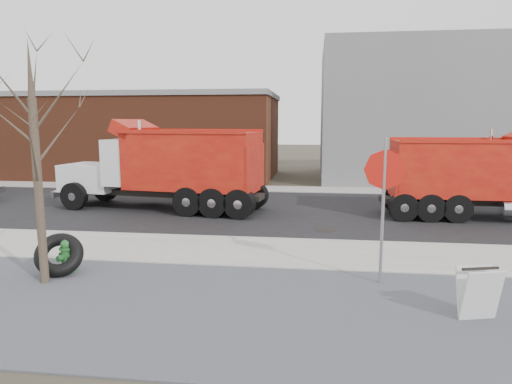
# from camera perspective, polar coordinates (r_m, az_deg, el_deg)

# --- Properties ---
(ground) EXTENTS (120.00, 120.00, 0.00)m
(ground) POSITION_cam_1_polar(r_m,az_deg,el_deg) (12.30, -5.26, -7.83)
(ground) COLOR #383328
(ground) RESTS_ON ground
(gravel_verge) EXTENTS (60.00, 5.00, 0.03)m
(gravel_verge) POSITION_cam_1_polar(r_m,az_deg,el_deg) (9.10, -10.20, -13.91)
(gravel_verge) COLOR slate
(gravel_verge) RESTS_ON ground
(sidewalk) EXTENTS (60.00, 2.50, 0.06)m
(sidewalk) POSITION_cam_1_polar(r_m,az_deg,el_deg) (12.52, -5.01, -7.37)
(sidewalk) COLOR #9E9B93
(sidewalk) RESTS_ON ground
(curb) EXTENTS (60.00, 0.15, 0.11)m
(curb) POSITION_cam_1_polar(r_m,az_deg,el_deg) (13.74, -3.85, -5.79)
(curb) COLOR #9E9B93
(curb) RESTS_ON ground
(road) EXTENTS (60.00, 9.40, 0.02)m
(road) POSITION_cam_1_polar(r_m,az_deg,el_deg) (18.32, -0.97, -2.23)
(road) COLOR black
(road) RESTS_ON ground
(far_sidewalk) EXTENTS (60.00, 2.00, 0.06)m
(far_sidewalk) POSITION_cam_1_polar(r_m,az_deg,el_deg) (23.89, 1.01, 0.40)
(far_sidewalk) COLOR #9E9B93
(far_sidewalk) RESTS_ON ground
(building_grey) EXTENTS (12.00, 10.00, 8.00)m
(building_grey) POSITION_cam_1_polar(r_m,az_deg,el_deg) (30.18, 19.85, 9.19)
(building_grey) COLOR gray
(building_grey) RESTS_ON ground
(building_brick) EXTENTS (20.20, 8.20, 5.30)m
(building_brick) POSITION_cam_1_polar(r_m,az_deg,el_deg) (31.17, -16.63, 6.84)
(building_brick) COLOR brown
(building_brick) RESTS_ON ground
(bare_tree) EXTENTS (3.20, 3.20, 5.20)m
(bare_tree) POSITION_cam_1_polar(r_m,az_deg,el_deg) (10.62, -25.98, 6.77)
(bare_tree) COLOR #382D23
(bare_tree) RESTS_ON ground
(fire_hydrant) EXTENTS (0.45, 0.45, 0.81)m
(fire_hydrant) POSITION_cam_1_polar(r_m,az_deg,el_deg) (11.62, -22.65, -7.57)
(fire_hydrant) COLOR #2B702A
(fire_hydrant) RESTS_ON ground
(truck_tire) EXTENTS (1.34, 1.25, 1.02)m
(truck_tire) POSITION_cam_1_polar(r_m,az_deg,el_deg) (11.51, -23.40, -7.22)
(truck_tire) COLOR black
(truck_tire) RESTS_ON ground
(stop_sign) EXTENTS (0.87, 0.07, 3.19)m
(stop_sign) POSITION_cam_1_polar(r_m,az_deg,el_deg) (10.01, 15.69, 0.64)
(stop_sign) COLOR gray
(stop_sign) RESTS_ON ground
(sandwich_board) EXTENTS (0.77, 0.59, 0.95)m
(sandwich_board) POSITION_cam_1_polar(r_m,az_deg,el_deg) (9.14, 26.05, -11.30)
(sandwich_board) COLOR silver
(sandwich_board) RESTS_ON ground
(dump_truck_red_a) EXTENTS (7.95, 2.23, 3.21)m
(dump_truck_red_a) POSITION_cam_1_polar(r_m,az_deg,el_deg) (18.45, 26.70, 2.02)
(dump_truck_red_a) COLOR black
(dump_truck_red_a) RESTS_ON ground
(dump_truck_red_b) EXTENTS (8.49, 3.46, 3.55)m
(dump_truck_red_b) POSITION_cam_1_polar(r_m,az_deg,el_deg) (18.46, -10.92, 3.33)
(dump_truck_red_b) COLOR black
(dump_truck_red_b) RESTS_ON ground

